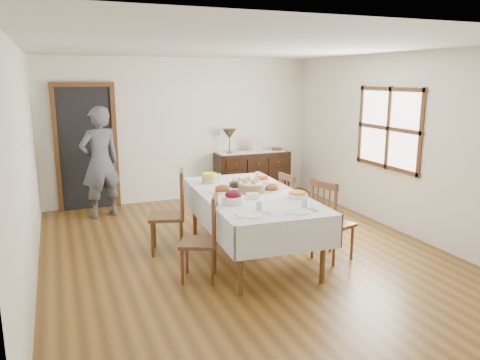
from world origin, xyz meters
name	(u,v)px	position (x,y,z in m)	size (l,w,h in m)	color
ground	(243,252)	(0.00, 0.00, 0.00)	(6.00, 6.00, 0.00)	brown
room_shell	(221,125)	(-0.15, 0.42, 1.64)	(5.02, 6.02, 2.65)	silver
dining_table	(250,201)	(0.04, -0.16, 0.73)	(1.34, 2.46, 0.83)	silver
chair_left_near	(203,238)	(-0.73, -0.63, 0.50)	(0.54, 0.54, 0.98)	#533119
chair_left_far	(171,211)	(-0.86, 0.37, 0.55)	(0.56, 0.56, 1.08)	#533119
chair_right_near	(330,220)	(0.90, -0.65, 0.52)	(0.54, 0.54, 1.03)	#533119
chair_right_far	(294,207)	(0.83, 0.15, 0.49)	(0.43, 0.43, 0.96)	#533119
sideboard	(252,174)	(1.30, 2.72, 0.43)	(1.42, 0.52, 0.85)	black
person	(100,159)	(-1.54, 2.35, 0.97)	(0.60, 0.39, 1.93)	#50505B
bread_basket	(251,187)	(0.07, -0.10, 0.90)	(0.33, 0.33, 0.19)	brown
egg_basket	(239,184)	(0.05, 0.26, 0.86)	(0.25, 0.25, 0.11)	black
ham_platter_a	(222,190)	(-0.26, 0.06, 0.85)	(0.33, 0.33, 0.11)	white
ham_platter_b	(272,189)	(0.35, -0.13, 0.85)	(0.30, 0.30, 0.11)	white
beet_bowl	(233,198)	(-0.33, -0.52, 0.89)	(0.27, 0.27, 0.16)	white
carrot_bowl	(261,180)	(0.41, 0.34, 0.87)	(0.22, 0.22, 0.09)	white
pineapple_bowl	(210,178)	(-0.25, 0.61, 0.89)	(0.21, 0.21, 0.14)	tan
casserole_dish	(297,195)	(0.49, -0.55, 0.86)	(0.24, 0.24, 0.07)	white
butter_dish	(253,196)	(-0.04, -0.40, 0.86)	(0.14, 0.10, 0.07)	white
setting_left	(254,212)	(-0.27, -0.99, 0.85)	(0.43, 0.31, 0.10)	white
setting_right	(300,208)	(0.25, -1.05, 0.85)	(0.43, 0.31, 0.10)	white
glass_far_a	(218,178)	(-0.11, 0.65, 0.88)	(0.06, 0.06, 0.11)	silver
glass_far_b	(258,175)	(0.47, 0.60, 0.88)	(0.07, 0.07, 0.10)	silver
runner	(251,152)	(1.28, 2.73, 0.86)	(1.30, 0.35, 0.01)	white
table_lamp	(229,135)	(0.84, 2.73, 1.21)	(0.26, 0.26, 0.46)	brown
picture_frame	(257,145)	(1.36, 2.67, 0.99)	(0.22, 0.08, 0.28)	#C0A58F
deco_bowl	(277,149)	(1.80, 2.71, 0.88)	(0.20, 0.20, 0.06)	#533119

